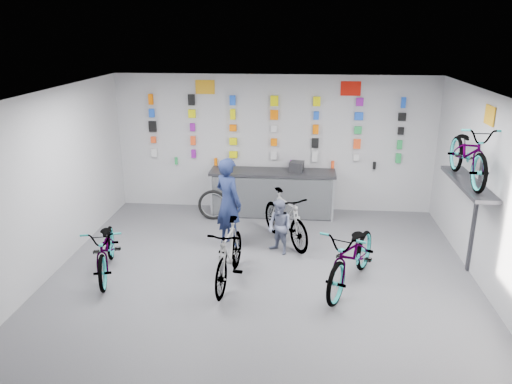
# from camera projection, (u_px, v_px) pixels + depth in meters

# --- Properties ---
(floor) EXTENTS (8.00, 8.00, 0.00)m
(floor) POSITION_uv_depth(u_px,v_px,m) (258.00, 296.00, 7.69)
(floor) COLOR #4C4B50
(floor) RESTS_ON ground
(ceiling) EXTENTS (8.00, 8.00, 0.00)m
(ceiling) POSITION_uv_depth(u_px,v_px,m) (259.00, 101.00, 6.75)
(ceiling) COLOR white
(ceiling) RESTS_ON wall_back
(wall_back) EXTENTS (7.00, 0.00, 7.00)m
(wall_back) POSITION_uv_depth(u_px,v_px,m) (274.00, 144.00, 11.00)
(wall_back) COLOR #BCBCBF
(wall_back) RESTS_ON floor
(wall_left) EXTENTS (0.00, 8.00, 8.00)m
(wall_left) POSITION_uv_depth(u_px,v_px,m) (28.00, 198.00, 7.52)
(wall_left) COLOR #BCBCBF
(wall_left) RESTS_ON floor
(wall_right) EXTENTS (0.00, 8.00, 8.00)m
(wall_right) POSITION_uv_depth(u_px,v_px,m) (509.00, 212.00, 6.92)
(wall_right) COLOR #BCBCBF
(wall_right) RESTS_ON floor
(counter) EXTENTS (2.70, 0.66, 1.00)m
(counter) POSITION_uv_depth(u_px,v_px,m) (272.00, 194.00, 10.88)
(counter) COLOR black
(counter) RESTS_ON floor
(merch_wall) EXTENTS (5.56, 0.08, 1.57)m
(merch_wall) POSITION_uv_depth(u_px,v_px,m) (274.00, 130.00, 10.83)
(merch_wall) COLOR silver
(merch_wall) RESTS_ON wall_back
(wall_bracket) EXTENTS (0.39, 1.90, 2.00)m
(wall_bracket) POSITION_uv_depth(u_px,v_px,m) (469.00, 188.00, 8.08)
(wall_bracket) COLOR #333338
(wall_bracket) RESTS_ON wall_right
(sign_left) EXTENTS (0.42, 0.02, 0.30)m
(sign_left) POSITION_uv_depth(u_px,v_px,m) (205.00, 87.00, 10.73)
(sign_left) COLOR orange
(sign_left) RESTS_ON wall_back
(sign_right) EXTENTS (0.42, 0.02, 0.30)m
(sign_right) POSITION_uv_depth(u_px,v_px,m) (351.00, 89.00, 10.46)
(sign_right) COLOR red
(sign_right) RESTS_ON wall_back
(sign_side) EXTENTS (0.02, 0.40, 0.30)m
(sign_side) POSITION_uv_depth(u_px,v_px,m) (490.00, 115.00, 7.69)
(sign_side) COLOR orange
(sign_side) RESTS_ON wall_right
(bike_left) EXTENTS (1.06, 1.87, 0.93)m
(bike_left) POSITION_uv_depth(u_px,v_px,m) (107.00, 248.00, 8.26)
(bike_left) COLOR gray
(bike_left) RESTS_ON floor
(bike_center) EXTENTS (0.65, 1.75, 1.03)m
(bike_center) POSITION_uv_depth(u_px,v_px,m) (229.00, 253.00, 7.94)
(bike_center) COLOR gray
(bike_center) RESTS_ON floor
(bike_right) EXTENTS (1.46, 2.13, 1.06)m
(bike_right) POSITION_uv_depth(u_px,v_px,m) (352.00, 255.00, 7.84)
(bike_right) COLOR gray
(bike_right) RESTS_ON floor
(bike_service) EXTENTS (1.28, 1.71, 1.02)m
(bike_service) POSITION_uv_depth(u_px,v_px,m) (285.00, 218.00, 9.45)
(bike_service) COLOR gray
(bike_service) RESTS_ON floor
(bike_wall) EXTENTS (0.63, 1.80, 0.95)m
(bike_wall) POSITION_uv_depth(u_px,v_px,m) (469.00, 153.00, 7.90)
(bike_wall) COLOR gray
(bike_wall) RESTS_ON wall_bracket
(clerk) EXTENTS (0.74, 0.71, 1.70)m
(clerk) POSITION_uv_depth(u_px,v_px,m) (228.00, 202.00, 9.25)
(clerk) COLOR #162046
(clerk) RESTS_ON floor
(customer) EXTENTS (0.62, 0.62, 1.02)m
(customer) POSITION_uv_depth(u_px,v_px,m) (280.00, 227.00, 9.01)
(customer) COLOR slate
(customer) RESTS_ON floor
(spare_wheel) EXTENTS (0.65, 0.19, 0.65)m
(spare_wheel) POSITION_uv_depth(u_px,v_px,m) (213.00, 205.00, 10.69)
(spare_wheel) COLOR black
(spare_wheel) RESTS_ON floor
(register) EXTENTS (0.33, 0.35, 0.22)m
(register) POSITION_uv_depth(u_px,v_px,m) (297.00, 167.00, 10.65)
(register) COLOR black
(register) RESTS_ON counter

